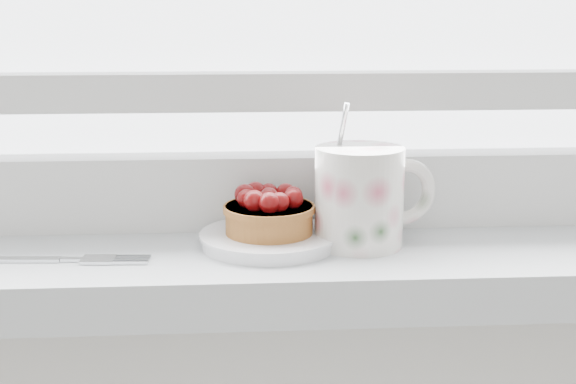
{
  "coord_description": "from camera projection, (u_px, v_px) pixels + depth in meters",
  "views": [
    {
      "loc": [
        -0.01,
        1.22,
        1.15
      ],
      "look_at": [
        0.04,
        1.88,
        0.99
      ],
      "focal_mm": 50.0,
      "sensor_mm": 36.0,
      "label": 1
    }
  ],
  "objects": [
    {
      "name": "floral_mug",
      "position": [
        362.0,
        194.0,
        0.71
      ],
      "size": [
        0.12,
        0.09,
        0.13
      ],
      "color": "silver",
      "rests_on": "windowsill"
    },
    {
      "name": "fork",
      "position": [
        43.0,
        259.0,
        0.67
      ],
      "size": [
        0.18,
        0.03,
        0.0
      ],
      "color": "silver",
      "rests_on": "windowsill"
    },
    {
      "name": "raspberry_tart",
      "position": [
        269.0,
        212.0,
        0.71
      ],
      "size": [
        0.08,
        0.08,
        0.04
      ],
      "color": "brown",
      "rests_on": "saucer"
    },
    {
      "name": "saucer",
      "position": [
        269.0,
        239.0,
        0.71
      ],
      "size": [
        0.12,
        0.12,
        0.01
      ],
      "primitive_type": "cylinder",
      "color": "white",
      "rests_on": "windowsill"
    }
  ]
}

